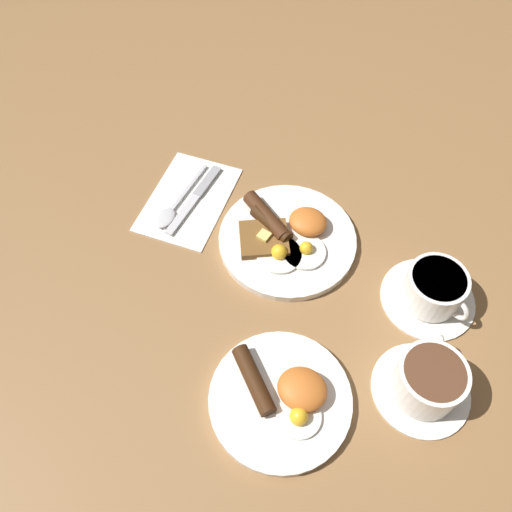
% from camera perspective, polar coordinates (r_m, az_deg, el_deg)
% --- Properties ---
extents(ground_plane, '(3.00, 3.00, 0.00)m').
position_cam_1_polar(ground_plane, '(0.90, 3.57, 1.61)').
color(ground_plane, olive).
extents(breakfast_plate_near, '(0.25, 0.25, 0.05)m').
position_cam_1_polar(breakfast_plate_near, '(0.89, 3.44, 2.21)').
color(breakfast_plate_near, white).
rests_on(breakfast_plate_near, ground_plane).
extents(breakfast_plate_far, '(0.21, 0.21, 0.05)m').
position_cam_1_polar(breakfast_plate_far, '(0.76, 3.08, -15.80)').
color(breakfast_plate_far, white).
rests_on(breakfast_plate_far, ground_plane).
extents(teacup_near, '(0.16, 0.16, 0.07)m').
position_cam_1_polar(teacup_near, '(0.86, 19.56, -3.72)').
color(teacup_near, white).
rests_on(teacup_near, ground_plane).
extents(teacup_far, '(0.15, 0.15, 0.08)m').
position_cam_1_polar(teacup_far, '(0.78, 18.95, -13.40)').
color(teacup_far, white).
rests_on(teacup_far, ground_plane).
extents(napkin, '(0.15, 0.22, 0.01)m').
position_cam_1_polar(napkin, '(0.97, -7.72, 6.50)').
color(napkin, white).
rests_on(napkin, ground_plane).
extents(knife, '(0.03, 0.18, 0.01)m').
position_cam_1_polar(knife, '(0.97, -6.78, 6.92)').
color(knife, silver).
rests_on(knife, napkin).
extents(spoon, '(0.04, 0.17, 0.01)m').
position_cam_1_polar(spoon, '(0.95, -9.80, 5.07)').
color(spoon, silver).
rests_on(spoon, napkin).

